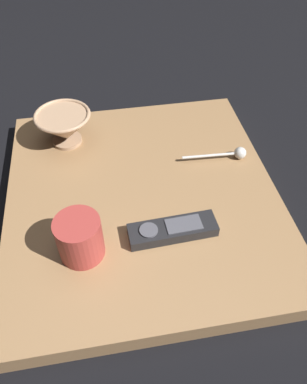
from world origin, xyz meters
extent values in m
plane|color=black|center=(0.00, 0.00, 0.00)|extent=(6.00, 6.00, 0.00)
cube|color=#936D47|center=(0.00, 0.00, 0.02)|extent=(0.58, 0.53, 0.04)
cylinder|color=tan|center=(0.18, 0.14, 0.04)|extent=(0.07, 0.07, 0.01)
cone|color=tan|center=(0.18, 0.14, 0.08)|extent=(0.12, 0.12, 0.06)
torus|color=tan|center=(0.18, 0.14, 0.11)|extent=(0.12, 0.12, 0.01)
cylinder|color=#A53833|center=(-0.12, 0.12, 0.08)|extent=(0.08, 0.08, 0.08)
cylinder|color=silver|center=(0.07, -0.16, 0.05)|extent=(0.01, 0.12, 0.01)
sphere|color=silver|center=(0.06, -0.22, 0.05)|extent=(0.03, 0.03, 0.03)
cube|color=black|center=(-0.11, -0.04, 0.05)|extent=(0.05, 0.16, 0.02)
cylinder|color=#4C4C54|center=(-0.11, 0.01, 0.06)|extent=(0.03, 0.03, 0.00)
cube|color=#4C4C54|center=(-0.11, -0.06, 0.06)|extent=(0.04, 0.06, 0.00)
camera|label=1|loc=(-0.50, 0.06, 0.58)|focal=34.71mm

